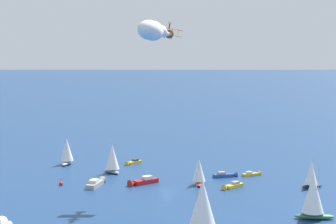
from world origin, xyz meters
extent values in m
plane|color=navy|center=(0.00, 0.00, 0.00)|extent=(2000.00, 2000.00, 0.00)
ellipsoid|color=#9E9993|center=(-1.08, 27.61, 0.53)|extent=(2.19, 7.58, 1.06)
cylinder|color=#B2B2B7|center=(-1.09, 28.18, 5.40)|extent=(0.14, 0.14, 8.69)
cone|color=white|center=(-1.08, 27.23, 4.97)|extent=(4.19, 4.19, 7.39)
cube|color=gold|center=(12.19, 36.02, 0.41)|extent=(5.42, 2.91, 0.83)
cone|color=gold|center=(9.13, 35.22, 0.41)|extent=(1.70, 1.94, 1.65)
cube|color=#38383D|center=(12.57, 36.12, 1.14)|extent=(2.09, 1.74, 0.62)
cube|color=gold|center=(29.90, 0.92, 0.38)|extent=(4.91, 2.43, 0.75)
cone|color=gold|center=(32.72, 0.34, 0.38)|extent=(1.48, 1.72, 1.50)
cube|color=silver|center=(29.56, 1.00, 1.03)|extent=(1.86, 1.51, 0.56)
cone|color=white|center=(-46.98, -6.62, 0.69)|extent=(3.12, 2.69, 2.75)
cube|color=#23478C|center=(22.21, 4.00, 0.46)|extent=(6.01, 3.74, 0.92)
cone|color=#23478C|center=(25.49, 2.76, 0.46)|extent=(2.02, 2.23, 1.83)
cube|color=gray|center=(21.81, 4.15, 1.26)|extent=(2.39, 2.08, 0.69)
cylinder|color=#B2B2B7|center=(-15.67, -32.42, 6.78)|extent=(0.14, 0.14, 10.90)
cone|color=white|center=(-14.79, -33.22, 6.23)|extent=(7.36, 7.36, 9.27)
ellipsoid|color=#33704C|center=(10.86, -40.18, 0.61)|extent=(8.29, 7.47, 1.22)
cylinder|color=#B2B2B7|center=(11.36, -40.60, 6.25)|extent=(0.14, 0.14, 10.05)
cone|color=white|center=(10.52, -39.90, 5.75)|extent=(6.77, 6.77, 8.55)
ellipsoid|color=black|center=(33.04, -19.77, 0.44)|extent=(6.48, 3.30, 0.87)
cylinder|color=#B2B2B7|center=(33.50, -19.89, 4.46)|extent=(0.14, 0.14, 7.17)
cone|color=white|center=(32.74, -19.69, 4.10)|extent=(4.20, 4.20, 6.10)
cube|color=gold|center=(16.29, -7.68, 0.46)|extent=(5.96, 2.66, 0.92)
cone|color=gold|center=(12.81, -8.19, 0.46)|extent=(1.72, 2.03, 1.84)
cube|color=gray|center=(16.72, -7.61, 1.26)|extent=(2.20, 1.75, 0.69)
ellipsoid|color=#B21E1E|center=(10.24, 0.00, 0.45)|extent=(5.26, 6.29, 0.90)
cylinder|color=#B2B2B7|center=(9.95, -0.39, 4.62)|extent=(0.14, 0.14, 7.43)
cone|color=white|center=(10.43, 0.26, 4.25)|extent=(4.96, 4.96, 6.31)
cube|color=#9E9993|center=(-13.78, 14.60, 0.60)|extent=(7.30, 6.75, 1.21)
cone|color=#9E9993|center=(-10.28, 17.61, 0.60)|extent=(3.04, 3.09, 2.41)
cube|color=silver|center=(-14.21, 14.23, 1.66)|extent=(3.26, 3.19, 0.91)
cube|color=#B21E1E|center=(-0.52, 9.97, 0.59)|extent=(7.51, 2.91, 1.18)
cone|color=#B21E1E|center=(-5.01, 9.62, 0.59)|extent=(2.06, 2.49, 2.35)
cube|color=silver|center=(0.03, 10.01, 1.62)|extent=(2.71, 2.08, 0.88)
ellipsoid|color=#9E9993|center=(-6.49, 47.11, 0.52)|extent=(6.68, 6.77, 1.04)
cylinder|color=#B2B2B7|center=(-6.88, 46.71, 5.31)|extent=(0.14, 0.14, 8.54)
cone|color=white|center=(-6.23, 47.38, 4.89)|extent=(5.78, 5.78, 7.26)
sphere|color=red|center=(-20.40, 21.66, 0.39)|extent=(1.10, 1.10, 1.10)
cylinder|color=black|center=(-20.40, 21.66, 1.44)|extent=(0.08, 0.08, 1.00)
cylinder|color=orange|center=(0.00, 0.00, 40.73)|extent=(4.97, 5.51, 1.03)
cylinder|color=yellow|center=(1.90, 2.19, 40.73)|extent=(1.27, 1.21, 1.16)
cylinder|color=#4C4C51|center=(2.17, 2.51, 40.73)|extent=(2.03, 1.77, 2.64)
cube|color=orange|center=(0.16, 0.26, 40.47)|extent=(6.23, 5.65, 1.29)
cube|color=orange|center=(0.36, 0.08, 42.07)|extent=(6.23, 5.65, 1.29)
cylinder|color=yellow|center=(-1.62, 1.80, 41.67)|extent=(0.34, 0.31, 1.61)
cylinder|color=yellow|center=(-0.41, 0.75, 41.41)|extent=(0.34, 0.31, 1.61)
cylinder|color=yellow|center=(0.93, -0.41, 41.12)|extent=(0.34, 0.31, 1.61)
cylinder|color=yellow|center=(2.14, -1.46, 40.86)|extent=(0.34, 0.31, 1.61)
cube|color=orange|center=(-1.80, -2.21, 41.28)|extent=(0.94, 1.02, 1.20)
cube|color=orange|center=(-1.87, -2.15, 40.73)|extent=(2.46, 2.30, 0.48)
cylinder|color=black|center=(-0.27, 1.29, 39.89)|extent=(0.56, 0.59, 0.61)
cylinder|color=black|center=(1.07, 0.13, 39.60)|extent=(0.56, 0.59, 0.61)
cylinder|color=#262628|center=(0.42, 0.04, 42.51)|extent=(0.22, 0.21, 0.90)
cylinder|color=red|center=(0.34, 0.10, 42.53)|extent=(0.28, 0.27, 0.79)
cylinder|color=red|center=(0.49, -0.03, 42.49)|extent=(0.28, 0.27, 0.79)
cube|color=red|center=(0.50, -0.03, 43.15)|extent=(0.45, 0.43, 0.57)
sphere|color=tan|center=(0.54, -0.07, 43.53)|extent=(0.21, 0.21, 0.21)
cylinder|color=red|center=(0.34, 0.10, 43.63)|extent=(0.39, 0.35, 0.51)
cylinder|color=red|center=(0.76, -0.26, 43.54)|extent=(0.28, 0.26, 0.57)
ellipsoid|color=silver|center=(-2.95, -3.42, 40.70)|extent=(2.16, 2.19, 1.20)
ellipsoid|color=silver|center=(-4.51, -5.56, 40.61)|extent=(2.48, 2.49, 1.51)
ellipsoid|color=silver|center=(-6.55, -7.28, 40.57)|extent=(3.37, 3.45, 1.79)
ellipsoid|color=silver|center=(-8.20, -9.35, 41.06)|extent=(3.74, 3.76, 2.28)
ellipsoid|color=silver|center=(-10.05, -11.23, 40.96)|extent=(4.41, 4.48, 2.49)
ellipsoid|color=silver|center=(-11.79, -13.21, 40.68)|extent=(5.10, 5.17, 2.92)
ellipsoid|color=silver|center=(-13.11, -15.56, 40.91)|extent=(5.71, 5.82, 3.18)
ellipsoid|color=silver|center=(-15.43, -17.04, 40.68)|extent=(7.13, 7.31, 3.73)
ellipsoid|color=silver|center=(-17.19, -19.01, 41.24)|extent=(6.74, 6.80, 3.99)
ellipsoid|color=silver|center=(-18.81, -21.09, 40.49)|extent=(7.29, 7.37, 4.27)
ellipsoid|color=silver|center=(-20.77, -22.88, 40.84)|extent=(8.85, 9.04, 4.81)
camera|label=1|loc=(-89.32, -127.08, 37.37)|focal=64.68mm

